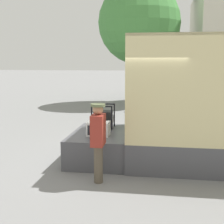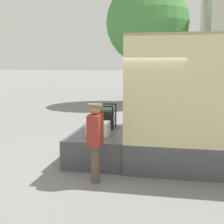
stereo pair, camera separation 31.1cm
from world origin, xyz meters
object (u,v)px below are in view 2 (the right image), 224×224
Objects in this scene: portable_generator at (105,119)px; worker_person at (95,135)px; street_tree at (147,23)px; microwave at (98,129)px.

portable_generator is 2.11m from worker_person.
portable_generator is 10.59m from street_tree.
worker_person reaches higher than portable_generator.
worker_person is (0.23, -1.21, 0.13)m from microwave.
microwave is 0.88m from portable_generator.
worker_person is at bearing -89.96° from street_tree.
portable_generator is at bearing 91.60° from microwave.
street_tree is at bearing 88.56° from portable_generator.
street_tree reaches higher than portable_generator.
microwave is 1.24m from worker_person.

